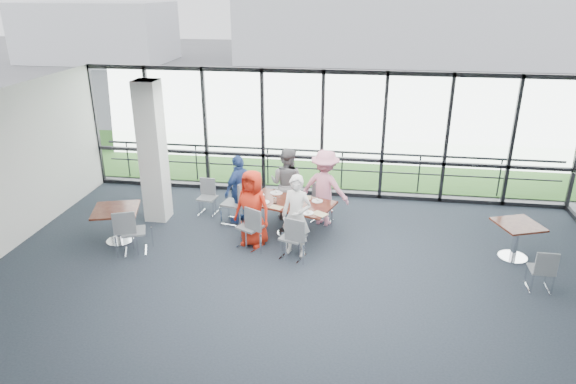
# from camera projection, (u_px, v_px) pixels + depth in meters

# --- Properties ---
(floor) EXTENTS (12.00, 10.00, 0.02)m
(floor) POSITION_uv_depth(u_px,v_px,m) (294.00, 305.00, 8.75)
(floor) COLOR #1F2730
(floor) RESTS_ON ground
(ceiling) EXTENTS (12.00, 10.00, 0.04)m
(ceiling) POSITION_uv_depth(u_px,v_px,m) (295.00, 120.00, 7.55)
(ceiling) COLOR silver
(ceiling) RESTS_ON ground
(curtain_wall_back) EXTENTS (12.00, 0.10, 3.20)m
(curtain_wall_back) POSITION_uv_depth(u_px,v_px,m) (322.00, 135.00, 12.73)
(curtain_wall_back) COLOR white
(curtain_wall_back) RESTS_ON ground
(structural_column) EXTENTS (0.50, 0.50, 3.20)m
(structural_column) POSITION_uv_depth(u_px,v_px,m) (153.00, 152.00, 11.40)
(structural_column) COLOR silver
(structural_column) RESTS_ON ground
(apron) EXTENTS (80.00, 70.00, 0.02)m
(apron) POSITION_uv_depth(u_px,v_px,m) (334.00, 142.00, 17.92)
(apron) COLOR slate
(apron) RESTS_ON ground
(grass_strip) EXTENTS (80.00, 5.00, 0.01)m
(grass_strip) POSITION_uv_depth(u_px,v_px,m) (329.00, 158.00, 16.08)
(grass_strip) COLOR #34631F
(grass_strip) RESTS_ON ground
(hangar_main) EXTENTS (24.00, 10.00, 6.00)m
(hangar_main) POSITION_uv_depth(u_px,v_px,m) (413.00, 17.00, 36.41)
(hangar_main) COLOR silver
(hangar_main) RESTS_ON ground
(hangar_aux) EXTENTS (10.00, 6.00, 4.00)m
(hangar_aux) POSITION_uv_depth(u_px,v_px,m) (97.00, 32.00, 36.18)
(hangar_aux) COLOR silver
(hangar_aux) RESTS_ON ground
(guard_rail) EXTENTS (12.00, 0.06, 0.06)m
(guard_rail) POSITION_uv_depth(u_px,v_px,m) (323.00, 169.00, 13.69)
(guard_rail) COLOR #2D2D33
(guard_rail) RESTS_ON ground
(main_table) EXTENTS (2.03, 1.52, 0.75)m
(main_table) POSITION_uv_depth(u_px,v_px,m) (290.00, 208.00, 11.01)
(main_table) COLOR #34100E
(main_table) RESTS_ON ground
(side_table_left) EXTENTS (1.13, 1.13, 0.75)m
(side_table_left) POSITION_uv_depth(u_px,v_px,m) (116.00, 214.00, 10.65)
(side_table_left) COLOR #34100E
(side_table_left) RESTS_ON ground
(side_table_right) EXTENTS (1.01, 1.01, 0.75)m
(side_table_right) POSITION_uv_depth(u_px,v_px,m) (517.00, 230.00, 10.01)
(side_table_right) COLOR #34100E
(side_table_right) RESTS_ON ground
(diner_near_left) EXTENTS (0.91, 0.74, 1.63)m
(diner_near_left) POSITION_uv_depth(u_px,v_px,m) (253.00, 208.00, 10.49)
(diner_near_left) COLOR red
(diner_near_left) RESTS_ON ground
(diner_near_right) EXTENTS (0.70, 0.58, 1.68)m
(diner_near_right) POSITION_uv_depth(u_px,v_px,m) (296.00, 216.00, 10.09)
(diner_near_right) COLOR white
(diner_near_right) RESTS_ON ground
(diner_far_left) EXTENTS (0.94, 0.73, 1.69)m
(diner_far_left) POSITION_uv_depth(u_px,v_px,m) (287.00, 184.00, 11.70)
(diner_far_left) COLOR slate
(diner_far_left) RESTS_ON ground
(diner_far_right) EXTENTS (1.25, 0.91, 1.74)m
(diner_far_right) POSITION_uv_depth(u_px,v_px,m) (325.00, 188.00, 11.40)
(diner_far_right) COLOR pink
(diner_far_right) RESTS_ON ground
(diner_end) EXTENTS (0.88, 1.06, 1.59)m
(diner_end) POSITION_uv_depth(u_px,v_px,m) (240.00, 189.00, 11.53)
(diner_end) COLOR #2C498C
(diner_end) RESTS_ON ground
(chair_main_nl) EXTENTS (0.61, 0.61, 0.91)m
(chair_main_nl) POSITION_uv_depth(u_px,v_px,m) (250.00, 227.00, 10.49)
(chair_main_nl) COLOR slate
(chair_main_nl) RESTS_ON ground
(chair_main_nr) EXTENTS (0.56, 0.56, 0.90)m
(chair_main_nr) POSITION_uv_depth(u_px,v_px,m) (293.00, 237.00, 10.07)
(chair_main_nr) COLOR slate
(chair_main_nr) RESTS_ON ground
(chair_main_fl) EXTENTS (0.42, 0.42, 0.82)m
(chair_main_fl) POSITION_uv_depth(u_px,v_px,m) (290.00, 199.00, 11.97)
(chair_main_fl) COLOR slate
(chair_main_fl) RESTS_ON ground
(chair_main_fr) EXTENTS (0.55, 0.55, 0.85)m
(chair_main_fr) POSITION_uv_depth(u_px,v_px,m) (322.00, 205.00, 11.63)
(chair_main_fr) COLOR slate
(chair_main_fr) RESTS_ON ground
(chair_main_end) EXTENTS (0.55, 0.55, 0.96)m
(chair_main_end) POSITION_uv_depth(u_px,v_px,m) (234.00, 203.00, 11.58)
(chair_main_end) COLOR slate
(chair_main_end) RESTS_ON ground
(chair_spare_la) EXTENTS (0.59, 0.59, 0.93)m
(chair_spare_la) POSITION_uv_depth(u_px,v_px,m) (134.00, 231.00, 10.28)
(chair_spare_la) COLOR slate
(chair_spare_la) RESTS_ON ground
(chair_spare_lb) EXTENTS (0.45, 0.45, 0.82)m
(chair_spare_lb) POSITION_uv_depth(u_px,v_px,m) (207.00, 198.00, 12.05)
(chair_spare_lb) COLOR slate
(chair_spare_lb) RESTS_ON ground
(chair_spare_r) EXTENTS (0.40, 0.40, 0.80)m
(chair_spare_r) POSITION_uv_depth(u_px,v_px,m) (541.00, 270.00, 9.03)
(chair_spare_r) COLOR slate
(chair_spare_r) RESTS_ON ground
(plate_nl) EXTENTS (0.24, 0.24, 0.01)m
(plate_nl) POSITION_uv_depth(u_px,v_px,m) (264.00, 202.00, 10.93)
(plate_nl) COLOR white
(plate_nl) RESTS_ON main_table
(plate_nr) EXTENTS (0.24, 0.24, 0.01)m
(plate_nr) POSITION_uv_depth(u_px,v_px,m) (308.00, 213.00, 10.41)
(plate_nr) COLOR white
(plate_nr) RESTS_ON main_table
(plate_fl) EXTENTS (0.28, 0.28, 0.01)m
(plate_fl) POSITION_uv_depth(u_px,v_px,m) (276.00, 193.00, 11.42)
(plate_fl) COLOR white
(plate_fl) RESTS_ON main_table
(plate_fr) EXTENTS (0.24, 0.24, 0.01)m
(plate_fr) POSITION_uv_depth(u_px,v_px,m) (317.00, 201.00, 10.99)
(plate_fr) COLOR white
(plate_fr) RESTS_ON main_table
(plate_end) EXTENTS (0.23, 0.23, 0.01)m
(plate_end) POSITION_uv_depth(u_px,v_px,m) (259.00, 195.00, 11.30)
(plate_end) COLOR white
(plate_end) RESTS_ON main_table
(tumbler_a) EXTENTS (0.07, 0.07, 0.14)m
(tumbler_a) POSITION_uv_depth(u_px,v_px,m) (275.00, 200.00, 10.86)
(tumbler_a) COLOR white
(tumbler_a) RESTS_ON main_table
(tumbler_b) EXTENTS (0.06, 0.06, 0.13)m
(tumbler_b) POSITION_uv_depth(u_px,v_px,m) (297.00, 205.00, 10.63)
(tumbler_b) COLOR white
(tumbler_b) RESTS_ON main_table
(tumbler_c) EXTENTS (0.07, 0.07, 0.14)m
(tumbler_c) POSITION_uv_depth(u_px,v_px,m) (299.00, 195.00, 11.12)
(tumbler_c) COLOR white
(tumbler_c) RESTS_ON main_table
(tumbler_d) EXTENTS (0.06, 0.06, 0.13)m
(tumbler_d) POSITION_uv_depth(u_px,v_px,m) (262.00, 196.00, 11.11)
(tumbler_d) COLOR white
(tumbler_d) RESTS_ON main_table
(menu_a) EXTENTS (0.32, 0.27, 0.00)m
(menu_a) POSITION_uv_depth(u_px,v_px,m) (276.00, 207.00, 10.69)
(menu_a) COLOR beige
(menu_a) RESTS_ON main_table
(menu_b) EXTENTS (0.37, 0.35, 0.00)m
(menu_b) POSITION_uv_depth(u_px,v_px,m) (320.00, 214.00, 10.38)
(menu_b) COLOR beige
(menu_b) RESTS_ON main_table
(menu_c) EXTENTS (0.33, 0.23, 0.00)m
(menu_c) POSITION_uv_depth(u_px,v_px,m) (304.00, 197.00, 11.19)
(menu_c) COLOR beige
(menu_c) RESTS_ON main_table
(condiment_caddy) EXTENTS (0.10, 0.07, 0.04)m
(condiment_caddy) POSITION_uv_depth(u_px,v_px,m) (292.00, 201.00, 10.94)
(condiment_caddy) COLOR black
(condiment_caddy) RESTS_ON main_table
(ketchup_bottle) EXTENTS (0.06, 0.06, 0.18)m
(ketchup_bottle) POSITION_uv_depth(u_px,v_px,m) (295.00, 197.00, 10.96)
(ketchup_bottle) COLOR #920204
(ketchup_bottle) RESTS_ON main_table
(green_bottle) EXTENTS (0.05, 0.05, 0.20)m
(green_bottle) POSITION_uv_depth(u_px,v_px,m) (295.00, 197.00, 10.97)
(green_bottle) COLOR #26753E
(green_bottle) RESTS_ON main_table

